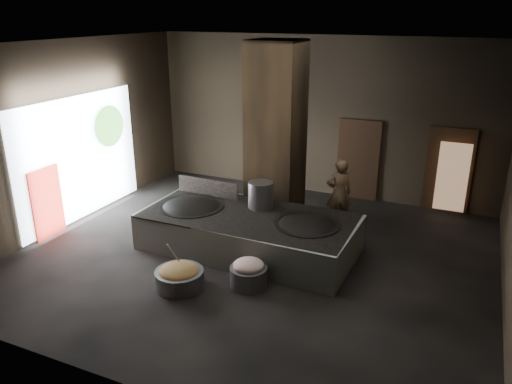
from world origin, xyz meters
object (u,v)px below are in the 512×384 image
at_px(wok_right, 307,228).
at_px(stock_pot, 261,195).
at_px(meat_basin, 249,276).
at_px(veg_basin, 180,279).
at_px(wok_left, 192,209).
at_px(cook, 339,193).
at_px(hearth_platform, 249,232).

relative_size(wok_right, stock_pot, 2.25).
height_order(stock_pot, meat_basin, stock_pot).
bearing_deg(veg_basin, wok_left, 114.34).
xyz_separation_m(wok_right, veg_basin, (-1.89, -2.11, -0.57)).
bearing_deg(veg_basin, wok_right, 48.22).
xyz_separation_m(cook, meat_basin, (-0.82, -3.56, -0.67)).
bearing_deg(veg_basin, meat_basin, 26.09).
xyz_separation_m(wok_right, cook, (0.14, 2.04, 0.12)).
relative_size(wok_left, stock_pot, 2.42).
xyz_separation_m(stock_pot, veg_basin, (-0.59, -2.61, -0.95)).
height_order(wok_left, wok_right, wok_left).
bearing_deg(hearth_platform, wok_left, -176.55).
bearing_deg(veg_basin, stock_pot, 77.31).
xyz_separation_m(hearth_platform, wok_right, (1.35, 0.05, 0.34)).
xyz_separation_m(veg_basin, meat_basin, (1.22, 0.60, 0.03)).
height_order(cook, veg_basin, cook).
xyz_separation_m(wok_left, stock_pot, (1.50, 0.60, 0.38)).
distance_m(wok_right, veg_basin, 2.89).
relative_size(stock_pot, cook, 0.36).
relative_size(hearth_platform, veg_basin, 4.98).
relative_size(hearth_platform, wok_right, 3.41).
bearing_deg(veg_basin, cook, 63.96).
xyz_separation_m(stock_pot, meat_basin, (0.63, -2.02, -0.93)).
bearing_deg(wok_left, hearth_platform, 1.97).
bearing_deg(veg_basin, hearth_platform, 75.37).
relative_size(wok_right, meat_basin, 1.89).
bearing_deg(wok_left, cook, 36.06).
height_order(wok_right, cook, cook).
distance_m(stock_pot, veg_basin, 2.84).
height_order(hearth_platform, meat_basin, hearth_platform).
height_order(hearth_platform, wok_left, wok_left).
bearing_deg(hearth_platform, stock_pot, 86.28).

